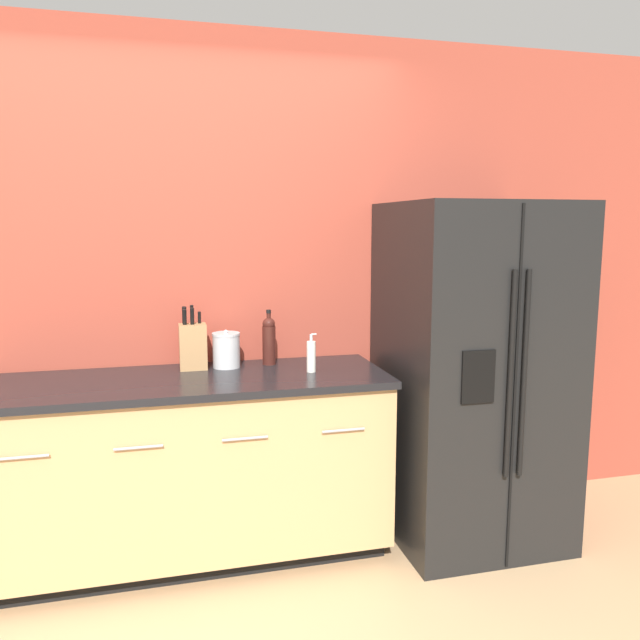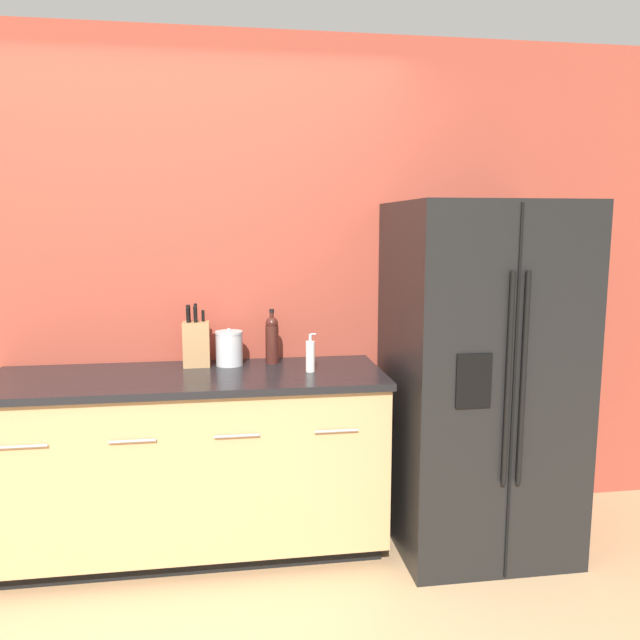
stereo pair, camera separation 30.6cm
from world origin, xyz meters
name	(u,v)px [view 2 (the right image)]	position (x,y,z in m)	size (l,w,h in m)	color
wall_back	(169,287)	(0.00, 1.33, 1.30)	(10.00, 0.05, 2.60)	#993D2D
counter_unit	(191,462)	(0.10, 0.99, 0.46)	(1.89, 0.64, 0.91)	black
refrigerator	(477,376)	(1.54, 0.89, 0.87)	(0.84, 0.83, 1.73)	black
knife_block	(196,343)	(0.14, 1.16, 1.03)	(0.13, 0.10, 0.32)	#A87A4C
wine_bottle	(272,339)	(0.53, 1.17, 1.04)	(0.07, 0.07, 0.28)	#3D1914
soap_dispenser	(310,356)	(0.70, 0.95, 0.99)	(0.05, 0.04, 0.19)	silver
steel_canister	(229,348)	(0.30, 1.15, 1.00)	(0.14, 0.14, 0.19)	#B7B7BA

